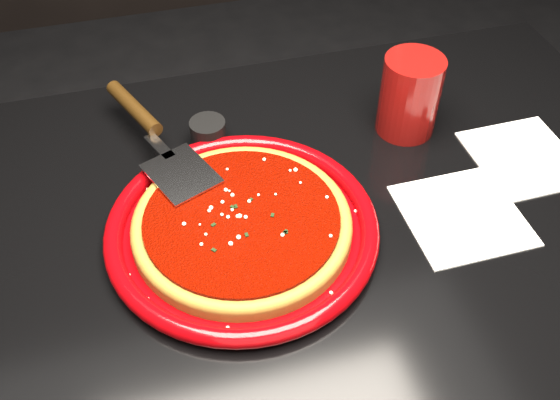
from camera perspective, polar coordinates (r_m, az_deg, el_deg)
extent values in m
cube|color=black|center=(1.15, 0.44, -15.44)|extent=(1.20, 0.80, 0.75)
cylinder|color=#7A0205|center=(0.83, -3.47, -2.55)|extent=(0.43, 0.43, 0.03)
cylinder|color=brown|center=(0.82, -3.48, -2.36)|extent=(0.34, 0.34, 0.01)
torus|color=brown|center=(0.82, -3.50, -2.02)|extent=(0.34, 0.34, 0.02)
cylinder|color=#6E0800|center=(0.81, -3.52, -1.78)|extent=(0.30, 0.30, 0.01)
cylinder|color=maroon|center=(0.98, 11.76, 9.32)|extent=(0.11, 0.11, 0.13)
cube|color=silver|center=(0.89, 16.31, -1.35)|extent=(0.16, 0.16, 0.00)
cube|color=silver|center=(1.01, 21.38, 3.65)|extent=(0.15, 0.16, 0.00)
cylinder|color=black|center=(0.96, -6.58, 6.10)|extent=(0.07, 0.07, 0.04)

